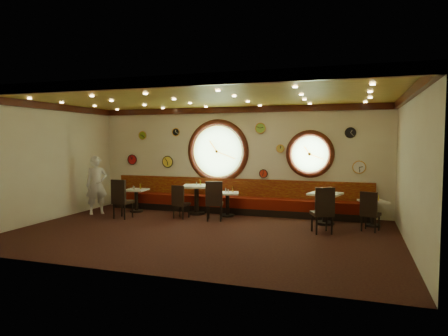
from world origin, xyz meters
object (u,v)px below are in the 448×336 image
(condiment_a_bottle, at_px, (141,186))
(chair_c, at_px, (214,198))
(table_e, at_px, (373,210))
(condiment_e_bottle, at_px, (378,198))
(table_c, at_px, (227,201))
(chair_b, at_px, (180,200))
(waiter, at_px, (97,185))
(condiment_c_pepper, at_px, (228,191))
(condiment_c_bottle, at_px, (233,189))
(condiment_a_salt, at_px, (133,187))
(condiment_b_pepper, at_px, (197,183))
(table_a, at_px, (136,198))
(condiment_a_pepper, at_px, (134,188))
(chair_e, at_px, (370,209))
(condiment_e_pepper, at_px, (374,199))
(condiment_b_bottle, at_px, (200,183))
(condiment_d_bottle, at_px, (331,190))
(table_b, at_px, (197,196))
(condiment_c_salt, at_px, (226,190))
(chair_d, at_px, (323,207))
(condiment_d_pepper, at_px, (328,191))
(chair_a, at_px, (121,196))
(condiment_d_salt, at_px, (323,190))
(condiment_b_salt, at_px, (196,183))
(condiment_e_salt, at_px, (369,198))

(condiment_a_bottle, bearing_deg, chair_c, -14.25)
(table_e, bearing_deg, condiment_e_bottle, 11.27)
(table_c, bearing_deg, chair_b, -148.58)
(condiment_e_bottle, bearing_deg, waiter, -174.59)
(condiment_c_pepper, bearing_deg, condiment_c_bottle, 70.36)
(condiment_a_salt, bearing_deg, condiment_b_pepper, 7.22)
(table_a, bearing_deg, condiment_a_pepper, -101.26)
(chair_e, bearing_deg, condiment_b_pepper, -171.82)
(condiment_e_pepper, xyz_separation_m, waiter, (-7.76, -0.65, 0.15))
(condiment_c_bottle, bearing_deg, table_a, -174.30)
(table_a, bearing_deg, condiment_b_pepper, 7.55)
(table_e, xyz_separation_m, condiment_a_bottle, (-6.72, 0.05, 0.36))
(condiment_b_bottle, bearing_deg, waiter, -162.48)
(condiment_a_salt, xyz_separation_m, condiment_a_bottle, (0.18, 0.11, 0.03))
(condiment_a_bottle, relative_size, condiment_d_bottle, 1.12)
(condiment_e_pepper, bearing_deg, condiment_c_bottle, 175.31)
(table_b, distance_m, condiment_c_salt, 0.93)
(chair_b, height_order, condiment_c_bottle, chair_b)
(condiment_a_salt, xyz_separation_m, waiter, (-0.85, -0.66, 0.11))
(table_e, relative_size, waiter, 0.46)
(condiment_a_bottle, xyz_separation_m, waiter, (-1.03, -0.77, 0.08))
(condiment_c_pepper, distance_m, condiment_e_pepper, 3.89)
(chair_c, height_order, condiment_e_pepper, chair_c)
(chair_d, bearing_deg, condiment_c_bottle, 127.96)
(condiment_c_bottle, bearing_deg, condiment_d_pepper, -7.47)
(condiment_c_bottle, bearing_deg, chair_a, -154.16)
(condiment_c_salt, distance_m, condiment_a_bottle, 2.73)
(condiment_c_salt, relative_size, condiment_a_pepper, 1.08)
(condiment_b_pepper, relative_size, waiter, 0.06)
(table_a, bearing_deg, waiter, -144.73)
(chair_a, xyz_separation_m, condiment_b_bottle, (1.86, 1.35, 0.31))
(table_b, height_order, chair_b, chair_b)
(condiment_d_salt, xyz_separation_m, condiment_a_pepper, (-5.59, -0.12, -0.12))
(condiment_b_pepper, bearing_deg, condiment_a_pepper, -170.27)
(chair_a, distance_m, condiment_c_bottle, 3.17)
(condiment_a_bottle, bearing_deg, chair_a, -87.06)
(condiment_b_bottle, distance_m, condiment_e_pepper, 4.83)
(waiter, bearing_deg, condiment_c_salt, -32.07)
(chair_a, xyz_separation_m, condiment_a_bottle, (-0.06, 1.19, 0.15))
(condiment_a_salt, relative_size, condiment_d_pepper, 1.04)
(chair_b, bearing_deg, waiter, -168.72)
(condiment_c_pepper, xyz_separation_m, condiment_b_bottle, (-0.92, 0.17, 0.20))
(chair_d, relative_size, condiment_b_salt, 7.66)
(table_e, bearing_deg, waiter, -174.68)
(chair_d, bearing_deg, condiment_d_salt, 71.41)
(condiment_a_salt, bearing_deg, condiment_d_pepper, -0.52)
(chair_e, relative_size, condiment_d_pepper, 5.86)
(chair_a, bearing_deg, condiment_e_salt, 13.93)
(condiment_d_pepper, height_order, condiment_b_bottle, condiment_b_bottle)
(chair_a, height_order, chair_c, chair_a)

